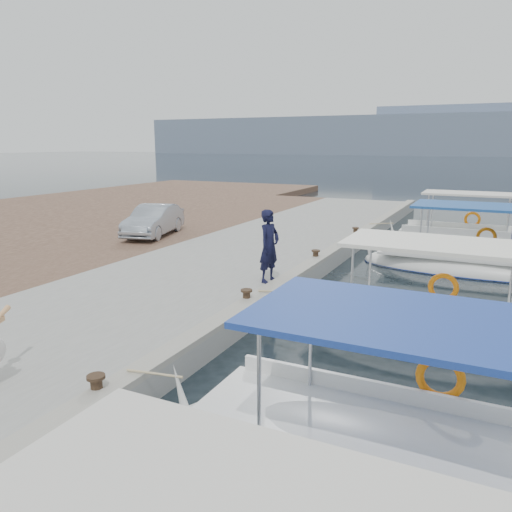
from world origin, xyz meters
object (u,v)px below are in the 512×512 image
Objects in this scene: fishing_caique_b at (400,474)px; fishing_caique_c at (421,336)px; parked_car at (154,220)px; fishing_caique_d at (477,266)px; fishing_caique_e at (462,242)px; fisherman at (269,246)px.

fishing_caique_b is 4.94m from fishing_caique_c.
fishing_caique_b is at bearing -56.38° from parked_car.
fishing_caique_d is 1.95× the size of parked_car.
fishing_caique_b is 1.13× the size of fishing_caique_e.
fishing_caique_b is at bearing -91.77° from fishing_caique_d.
fishing_caique_b is at bearing -132.30° from fisherman.
fishing_caique_d is at bearing -7.53° from parked_car.
fishing_caique_e reaches higher than parked_car.
fishing_caique_b and fishing_caique_c have the same top height.
fishing_caique_c reaches higher than parked_car.
fishing_caique_d is 12.38m from parked_car.
fishing_caique_e is (-0.78, 4.51, -0.06)m from fishing_caique_d.
fishing_caique_b and fishing_caique_d have the same top height.
fishing_caique_d is at bearing -80.20° from fishing_caique_e.
fishing_caique_e is at bearing 89.84° from fishing_caique_c.
fishing_caique_b is 1.15× the size of fishing_caique_c.
fishing_caique_e is at bearing 13.15° from parked_car.
fishing_caique_c is at bearing -41.11° from parked_car.
fishing_caique_c is (-0.44, 4.92, 0.00)m from fishing_caique_b.
fishing_caique_e is 1.60× the size of parked_car.
fishing_caique_d is 4.58m from fishing_caique_e.
parked_car is (-11.48, -6.00, 1.00)m from fishing_caique_e.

